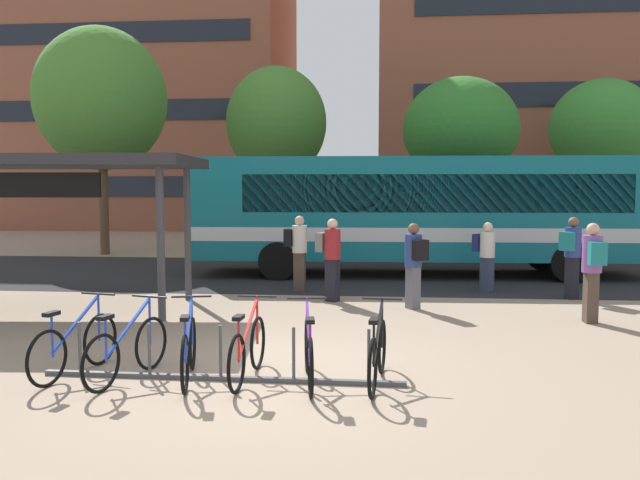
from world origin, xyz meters
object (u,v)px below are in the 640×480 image
parked_bicycle_purple_4 (309,353)px  commuter_grey_pack_4 (331,254)px  street_tree_1 (101,99)px  commuter_black_pack_5 (298,248)px  city_bus (416,211)px  street_tree_3 (276,123)px  parked_bicycle_blue_1 (127,350)px  parked_bicycle_black_5 (378,354)px  transit_shelter (31,167)px  parked_bicycle_red_3 (248,350)px  street_tree_2 (461,130)px  commuter_teal_pack_1 (592,266)px  commuter_black_pack_0 (414,260)px  commuter_navy_pack_2 (486,252)px  parked_bicycle_blue_2 (189,351)px  street_tree_0 (602,128)px  commuter_teal_pack_3 (572,252)px  parked_bicycle_blue_0 (75,346)px

parked_bicycle_purple_4 → commuter_grey_pack_4: commuter_grey_pack_4 is taller
street_tree_1 → commuter_black_pack_5: bearing=-43.3°
city_bus → street_tree_3: bearing=-56.1°
parked_bicycle_blue_1 → parked_bicycle_black_5: 3.11m
transit_shelter → commuter_grey_pack_4: 6.20m
parked_bicycle_blue_1 → parked_bicycle_red_3: same height
commuter_black_pack_5 → street_tree_1: 11.83m
city_bus → street_tree_2: bearing=-111.6°
city_bus → parked_bicycle_black_5: (-1.01, -9.93, -1.39)m
commuter_teal_pack_1 → commuter_black_pack_0: bearing=70.1°
parked_bicycle_blue_1 → commuter_teal_pack_1: size_ratio=0.94×
commuter_black_pack_0 → commuter_teal_pack_1: commuter_teal_pack_1 is taller
parked_bicycle_blue_1 → transit_shelter: 6.16m
parked_bicycle_blue_1 → commuter_navy_pack_2: commuter_navy_pack_2 is taller
city_bus → parked_bicycle_blue_1: bearing=65.9°
parked_bicycle_blue_2 → street_tree_0: (11.14, 18.89, 4.37)m
commuter_teal_pack_3 → city_bus: bearing=85.5°
city_bus → parked_bicycle_black_5: bearing=82.4°
parked_bicycle_blue_1 → commuter_navy_pack_2: size_ratio=1.05×
transit_shelter → parked_bicycle_blue_0: bearing=-59.7°
parked_bicycle_blue_1 → commuter_navy_pack_2: bearing=-23.3°
parked_bicycle_red_3 → street_tree_2: 15.93m
commuter_grey_pack_4 → commuter_black_pack_5: (-0.85, 1.19, 0.00)m
commuter_black_pack_0 → commuter_grey_pack_4: bearing=38.2°
parked_bicycle_purple_4 → street_tree_2: (3.62, 14.87, 3.99)m
commuter_grey_pack_4 → parked_bicycle_red_3: bearing=-69.6°
street_tree_1 → commuter_navy_pack_2: bearing=-30.1°
commuter_navy_pack_2 → street_tree_1: bearing=-160.6°
parked_bicycle_red_3 → parked_bicycle_blue_0: bearing=93.0°
parked_bicycle_blue_0 → street_tree_2: size_ratio=0.27×
commuter_teal_pack_3 → parked_bicycle_red_3: bearing=-178.3°
parked_bicycle_purple_4 → commuter_grey_pack_4: (-0.16, 5.73, 0.63)m
commuter_navy_pack_2 → street_tree_1: size_ratio=0.20×
parked_bicycle_blue_1 → parked_bicycle_blue_2: 0.77m
parked_bicycle_blue_1 → street_tree_2: street_tree_2 is taller
parked_bicycle_purple_4 → parked_bicycle_black_5: same height
commuter_black_pack_5 → street_tree_2: street_tree_2 is taller
parked_bicycle_black_5 → street_tree_0: bearing=-18.8°
street_tree_1 → street_tree_2: (12.59, 0.44, -1.14)m
parked_bicycle_blue_2 → parked_bicycle_purple_4: bearing=-101.4°
parked_bicycle_black_5 → street_tree_3: street_tree_3 is taller
commuter_teal_pack_3 → commuter_black_pack_5: (-5.99, 0.47, -0.01)m
street_tree_3 → parked_bicycle_black_5: bearing=-76.8°
parked_bicycle_blue_2 → commuter_black_pack_0: 5.90m
parked_bicycle_blue_0 → commuter_teal_pack_1: size_ratio=0.95×
parked_bicycle_blue_1 → commuter_grey_pack_4: bearing=-6.2°
commuter_navy_pack_2 → commuter_black_pack_5: (-4.32, -0.38, 0.09)m
parked_bicycle_black_5 → commuter_navy_pack_2: commuter_navy_pack_2 is taller
commuter_grey_pack_4 → street_tree_0: bearing=80.0°
commuter_grey_pack_4 → commuter_black_pack_5: size_ratio=1.00×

